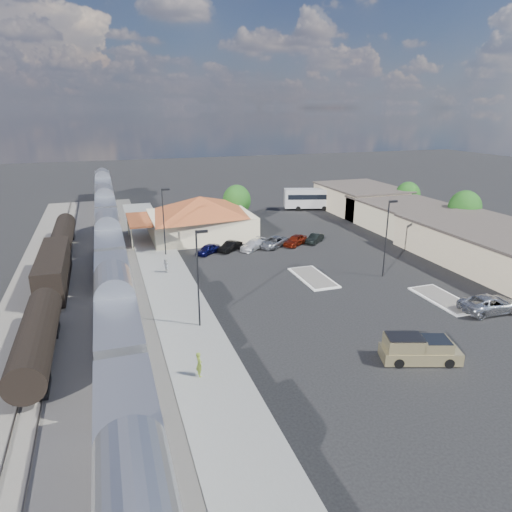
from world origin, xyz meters
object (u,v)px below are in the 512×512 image
object	(u,v)px
suv	(491,304)
coach_bus	(317,198)
station_depot	(200,216)
pickup_truck	(420,350)

from	to	relation	value
suv	coach_bus	bearing A→B (deg)	-2.35
station_depot	suv	xyz separation A→B (m)	(20.76, -35.78, -2.28)
station_depot	coach_bus	distance (m)	28.10
station_depot	pickup_truck	xyz separation A→B (m)	(8.59, -41.12, -2.16)
pickup_truck	coach_bus	bearing A→B (deg)	0.97
station_depot	pickup_truck	distance (m)	42.06
suv	coach_bus	distance (m)	48.03
station_depot	suv	bearing A→B (deg)	-59.88
pickup_truck	suv	size ratio (longest dim) A/B	1.04
pickup_truck	suv	xyz separation A→B (m)	(12.17, 5.34, -0.13)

